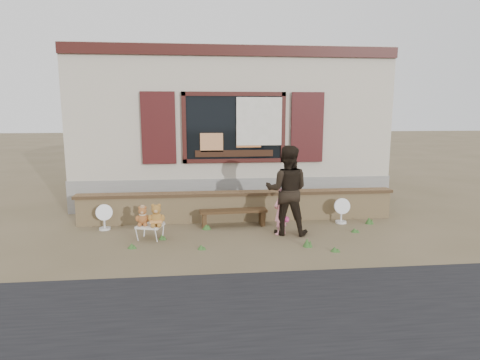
{
  "coord_description": "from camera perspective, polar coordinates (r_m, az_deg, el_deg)",
  "views": [
    {
      "loc": [
        -0.87,
        -7.75,
        2.45
      ],
      "look_at": [
        0.0,
        0.6,
        1.0
      ],
      "focal_mm": 30.0,
      "sensor_mm": 36.0,
      "label": 1
    }
  ],
  "objects": [
    {
      "name": "ground",
      "position": [
        8.17,
        0.44,
        -7.64
      ],
      "size": [
        80.0,
        80.0,
        0.0
      ],
      "primitive_type": "plane",
      "color": "brown",
      "rests_on": "ground"
    },
    {
      "name": "folding_chair",
      "position": [
        7.96,
        -12.68,
        -6.45
      ],
      "size": [
        0.56,
        0.52,
        0.28
      ],
      "rotation": [
        0.0,
        0.0,
        -0.29
      ],
      "color": "silver",
      "rests_on": "ground"
    },
    {
      "name": "grass_tufts",
      "position": [
        7.97,
        4.3,
        -7.68
      ],
      "size": [
        5.09,
        1.79,
        0.15
      ],
      "color": "#335C24",
      "rests_on": "ground"
    },
    {
      "name": "shopfront",
      "position": [
        12.28,
        -1.9,
        7.68
      ],
      "size": [
        8.04,
        5.13,
        4.0
      ],
      "color": "#B9AD96",
      "rests_on": "ground"
    },
    {
      "name": "bench",
      "position": [
        8.61,
        -0.95,
        -4.88
      ],
      "size": [
        1.45,
        0.39,
        0.37
      ],
      "rotation": [
        0.0,
        0.0,
        0.06
      ],
      "color": "#382513",
      "rests_on": "ground"
    },
    {
      "name": "brick_wall",
      "position": [
        9.04,
        -0.26,
        -3.69
      ],
      "size": [
        7.1,
        0.36,
        0.67
      ],
      "color": "tan",
      "rests_on": "ground"
    },
    {
      "name": "adult",
      "position": [
        8.02,
        6.69,
        -1.45
      ],
      "size": [
        1.01,
        0.88,
        1.79
      ],
      "primitive_type": "imported",
      "rotation": [
        0.0,
        0.0,
        2.88
      ],
      "color": "black",
      "rests_on": "ground"
    },
    {
      "name": "fan_left",
      "position": [
        8.83,
        -18.76,
        -4.99
      ],
      "size": [
        0.35,
        0.23,
        0.55
      ],
      "rotation": [
        0.0,
        0.0,
        0.35
      ],
      "color": "silver",
      "rests_on": "ground"
    },
    {
      "name": "teddy_bear_right",
      "position": [
        7.84,
        -11.81,
        -4.81
      ],
      "size": [
        0.39,
        0.36,
        0.44
      ],
      "primitive_type": null,
      "rotation": [
        0.0,
        0.0,
        -0.29
      ],
      "color": "brown",
      "rests_on": "folding_chair"
    },
    {
      "name": "teddy_bear_left",
      "position": [
        7.96,
        -13.67,
        -4.88
      ],
      "size": [
        0.33,
        0.31,
        0.38
      ],
      "primitive_type": null,
      "rotation": [
        0.0,
        0.0,
        -0.29
      ],
      "color": "brown",
      "rests_on": "folding_chair"
    },
    {
      "name": "fan_right",
      "position": [
        9.13,
        14.22,
        -4.23
      ],
      "size": [
        0.35,
        0.24,
        0.57
      ],
      "rotation": [
        0.0,
        0.0,
        -0.06
      ],
      "color": "white",
      "rests_on": "ground"
    },
    {
      "name": "child",
      "position": [
        8.06,
        5.81,
        -4.47
      ],
      "size": [
        0.41,
        0.38,
        0.94
      ],
      "primitive_type": "imported",
      "rotation": [
        0.0,
        0.0,
        3.77
      ],
      "color": "pink",
      "rests_on": "ground"
    }
  ]
}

